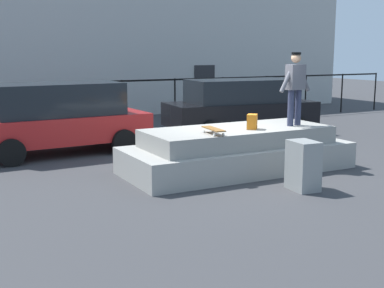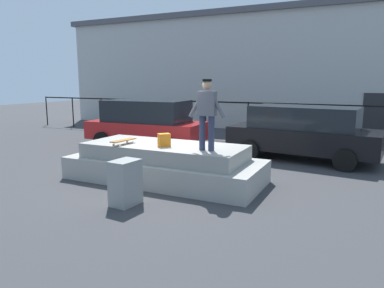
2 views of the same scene
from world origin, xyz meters
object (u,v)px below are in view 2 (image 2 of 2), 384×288
object	(u,v)px
skateboard	(123,141)
car_black_hatchback_mid	(303,132)
skateboarder	(207,110)
backpack	(164,140)
utility_box	(125,183)
car_red_hatchback_near	(147,123)

from	to	relation	value
skateboard	car_black_hatchback_mid	size ratio (longest dim) A/B	0.16
skateboarder	skateboard	size ratio (longest dim) A/B	2.06
skateboarder	backpack	bearing A→B (deg)	179.89
skateboarder	utility_box	xyz separation A→B (m)	(-1.10, -1.66, -1.41)
car_red_hatchback_near	skateboarder	bearing A→B (deg)	-43.61
skateboard	utility_box	bearing A→B (deg)	-52.76
skateboard	backpack	distance (m)	1.10
skateboard	car_black_hatchback_mid	bearing A→B (deg)	51.13
skateboarder	backpack	world-z (taller)	skateboarder
skateboarder	car_red_hatchback_near	world-z (taller)	skateboarder
backpack	utility_box	bearing A→B (deg)	42.50
backpack	car_black_hatchback_mid	xyz separation A→B (m)	(2.62, 4.40, -0.19)
skateboarder	utility_box	distance (m)	2.44
skateboard	utility_box	world-z (taller)	skateboard
skateboarder	car_black_hatchback_mid	bearing A→B (deg)	71.32
skateboard	backpack	size ratio (longest dim) A/B	2.46
skateboarder	backpack	size ratio (longest dim) A/B	5.09
skateboard	backpack	bearing A→B (deg)	10.37
backpack	car_red_hatchback_near	bearing A→B (deg)	-100.99
skateboarder	car_red_hatchback_near	xyz separation A→B (m)	(-4.30, 4.10, -0.93)
skateboard	utility_box	distance (m)	1.93
skateboarder	skateboard	world-z (taller)	skateboarder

